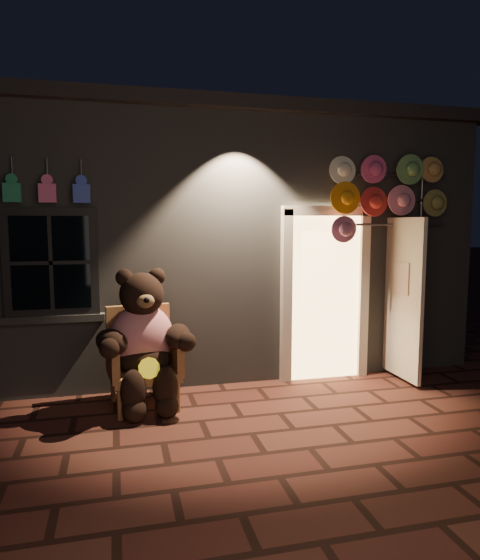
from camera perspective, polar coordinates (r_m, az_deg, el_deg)
name	(u,v)px	position (r m, az deg, el deg)	size (l,w,h in m)	color
ground	(252,434)	(4.94, 1.41, -17.15)	(60.00, 60.00, 0.00)	#542B20
shop_building	(190,238)	(8.44, -5.76, 4.85)	(7.30, 5.95, 3.51)	slate
wicker_armchair	(142,356)	(5.60, -11.10, -8.57)	(0.81, 0.75, 1.07)	#B38245
teddy_bear	(144,340)	(5.42, -10.96, -6.80)	(1.09, 0.90, 1.51)	red
hat_rack	(387,193)	(6.53, 16.48, 9.51)	(1.62, 0.22, 2.81)	#59595E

